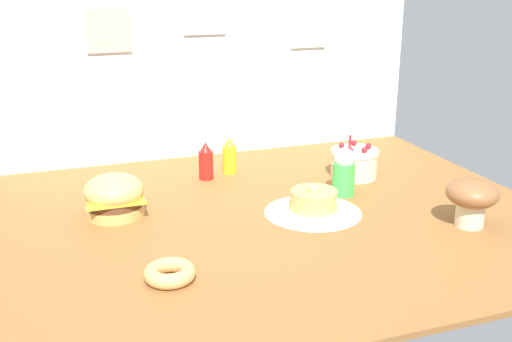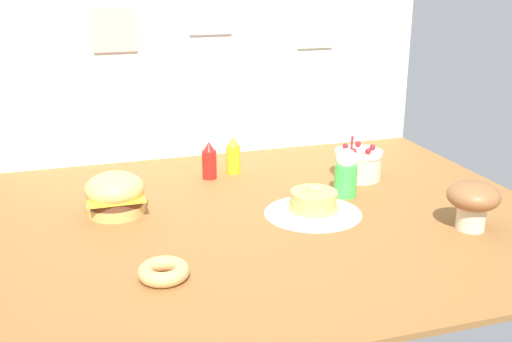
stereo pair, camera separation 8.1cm
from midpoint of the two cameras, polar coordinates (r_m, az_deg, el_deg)
The scene contains 11 objects.
ground_plane at distance 2.37m, azimuth 2.36°, elevation -4.35°, with size 2.15×1.75×0.02m, color brown.
back_wall at distance 3.05m, azimuth -3.09°, elevation 10.13°, with size 2.15×0.04×0.93m.
doily_mat at distance 2.39m, azimuth 6.29°, elevation -3.91°, with size 0.38×0.38×0.00m, color white.
burger at distance 2.41m, azimuth -12.05°, elevation -2.13°, with size 0.23×0.23×0.16m.
pancake_stack at distance 2.38m, azimuth 6.33°, elevation -3.05°, with size 0.29×0.29×0.10m.
layer_cake at distance 2.80m, azimuth 10.31°, elevation 0.64°, with size 0.21×0.21×0.16m.
ketchup_bottle at distance 2.75m, azimuth -3.53°, elevation 0.90°, with size 0.07×0.07×0.17m.
mustard_bottle at distance 2.82m, azimuth -1.40°, elevation 1.38°, with size 0.07×0.07×0.17m.
cream_soda_cup at distance 2.56m, azimuth 9.27°, elevation -0.17°, with size 0.09×0.09×0.26m.
donut_pink_glaze at distance 1.91m, azimuth -7.38°, elevation -9.23°, with size 0.16×0.16×0.05m.
mushroom_stool at distance 2.35m, azimuth 20.50°, elevation -2.58°, with size 0.19×0.19×0.18m.
Camera 2 is at (-0.71, -2.07, 0.91)m, focal length 42.96 mm.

